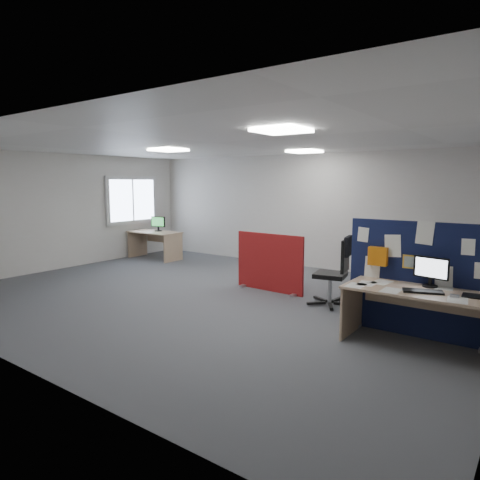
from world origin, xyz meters
The scene contains 18 objects.
floor centered at (0.00, 0.00, 0.00)m, with size 9.00×9.00×0.00m, color #4C4F54.
ceiling centered at (0.00, 0.00, 2.70)m, with size 9.00×7.00×0.02m, color white.
wall_back centered at (0.00, 3.50, 1.35)m, with size 9.00×0.02×2.70m, color silver.
wall_front centered at (0.00, -3.50, 1.35)m, with size 9.00×0.02×2.70m, color silver.
wall_left centered at (-4.50, 0.00, 1.35)m, with size 0.02×7.00×2.70m, color silver.
window centered at (-4.44, 2.00, 1.55)m, with size 0.06×1.70×1.30m.
ceiling_lights centered at (0.33, 0.67, 2.67)m, with size 4.10×4.10×0.04m.
navy_divider centered at (3.46, 0.07, 0.77)m, with size 1.85×0.30×1.54m.
main_desk centered at (3.58, -0.28, 0.56)m, with size 1.77×0.79×0.73m.
monitor_main centered at (3.64, -0.08, 0.94)m, with size 0.43×0.18×0.38m.
keyboard centered at (3.63, -0.41, 0.74)m, with size 0.45×0.18×0.03m, color black.
mouse centered at (3.98, -0.44, 0.74)m, with size 0.10×0.06×0.03m, color #AAABB0.
paper_tray centered at (4.17, -0.28, 0.74)m, with size 0.28×0.22×0.01m, color black.
red_divider centered at (0.61, 0.98, 0.53)m, with size 1.45×0.30×1.08m.
second_desk centered at (-3.68, 2.11, 0.54)m, with size 1.43×0.72×0.73m.
monitor_second centered at (-3.68, 2.22, 0.95)m, with size 0.43×0.19×0.39m.
office_chair centered at (2.04, 0.79, 0.65)m, with size 0.76×0.75×1.15m.
desk_papers centered at (3.33, -0.37, 0.73)m, with size 1.40×0.86×0.00m.
Camera 1 is at (4.78, -5.71, 2.03)m, focal length 32.00 mm.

